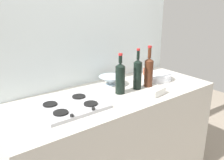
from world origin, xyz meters
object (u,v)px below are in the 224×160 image
object	(u,v)px
wine_bottle_leftmost	(138,73)
butter_dish	(156,91)
condiment_jar_front	(146,70)
plate_stack	(158,77)
stovetop_hob	(71,106)
wine_bottle_mid_right	(149,71)
mixing_bowl	(111,80)
wine_bottle_mid_left	(120,78)

from	to	relation	value
wine_bottle_leftmost	butter_dish	xyz separation A→B (m)	(0.02, -0.20, -0.11)
condiment_jar_front	plate_stack	bearing A→B (deg)	-94.94
butter_dish	plate_stack	bearing A→B (deg)	39.86
stovetop_hob	wine_bottle_mid_right	bearing A→B (deg)	-1.32
plate_stack	wine_bottle_leftmost	size ratio (longest dim) A/B	0.71
wine_bottle_mid_right	butter_dish	size ratio (longest dim) A/B	2.34
stovetop_hob	condiment_jar_front	size ratio (longest dim) A/B	5.21
plate_stack	butter_dish	size ratio (longest dim) A/B	1.61
stovetop_hob	butter_dish	bearing A→B (deg)	-17.00
plate_stack	butter_dish	world-z (taller)	plate_stack
wine_bottle_mid_right	mixing_bowl	size ratio (longest dim) A/B	1.70
wine_bottle_mid_left	mixing_bowl	size ratio (longest dim) A/B	1.57
wine_bottle_mid_left	wine_bottle_mid_right	distance (m)	0.30
wine_bottle_mid_right	condiment_jar_front	bearing A→B (deg)	48.45
mixing_bowl	plate_stack	bearing A→B (deg)	-19.33
wine_bottle_mid_left	butter_dish	xyz separation A→B (m)	(0.20, -0.20, -0.10)
wine_bottle_mid_left	wine_bottle_mid_right	size ratio (longest dim) A/B	0.92
mixing_bowl	butter_dish	size ratio (longest dim) A/B	1.38
mixing_bowl	condiment_jar_front	xyz separation A→B (m)	(0.46, 0.03, 0.00)
stovetop_hob	plate_stack	xyz separation A→B (m)	(0.96, 0.05, 0.02)
wine_bottle_mid_right	wine_bottle_mid_left	bearing A→B (deg)	175.94
plate_stack	condiment_jar_front	world-z (taller)	condiment_jar_front
condiment_jar_front	wine_bottle_mid_right	bearing A→B (deg)	-131.55
mixing_bowl	wine_bottle_leftmost	bearing A→B (deg)	-59.05
wine_bottle_mid_left	butter_dish	size ratio (longest dim) A/B	2.16
wine_bottle_leftmost	butter_dish	bearing A→B (deg)	-83.70
stovetop_hob	butter_dish	distance (m)	0.69
wine_bottle_mid_left	butter_dish	world-z (taller)	wine_bottle_mid_left
plate_stack	wine_bottle_mid_right	xyz separation A→B (m)	(-0.20, -0.07, 0.11)
plate_stack	wine_bottle_mid_left	bearing A→B (deg)	-174.93
butter_dish	stovetop_hob	bearing A→B (deg)	163.00
mixing_bowl	condiment_jar_front	bearing A→B (deg)	3.23
plate_stack	mixing_bowl	size ratio (longest dim) A/B	1.17
wine_bottle_mid_right	mixing_bowl	bearing A→B (deg)	137.37
plate_stack	mixing_bowl	bearing A→B (deg)	160.67
wine_bottle_leftmost	butter_dish	size ratio (longest dim) A/B	2.27
plate_stack	condiment_jar_front	distance (m)	0.18
wine_bottle_leftmost	wine_bottle_mid_right	size ratio (longest dim) A/B	0.97
wine_bottle_mid_left	wine_bottle_leftmost	bearing A→B (deg)	-2.05
wine_bottle_mid_left	mixing_bowl	bearing A→B (deg)	73.90
wine_bottle_leftmost	condiment_jar_front	size ratio (longest dim) A/B	3.89
wine_bottle_mid_right	condiment_jar_front	xyz separation A→B (m)	(0.22, 0.25, -0.09)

